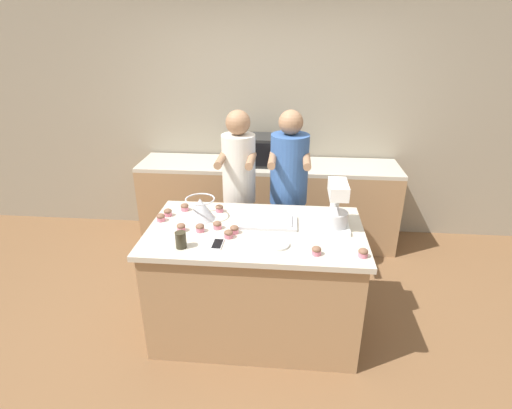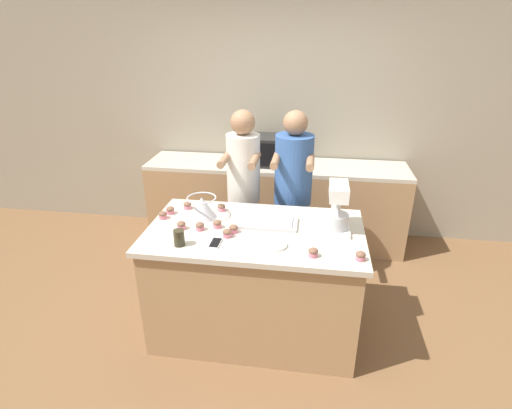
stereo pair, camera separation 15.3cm
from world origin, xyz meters
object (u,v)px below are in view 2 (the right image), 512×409
at_px(baking_tray, 269,222).
at_px(cupcake_7, 221,207).
at_px(cupcake_1, 234,229).
at_px(cupcake_9, 187,205).
at_px(person_left, 244,194).
at_px(cupcake_4, 361,256).
at_px(cupcake_5, 163,215).
at_px(mixing_bowl, 202,207).
at_px(cell_phone, 215,243).
at_px(cupcake_0, 170,210).
at_px(cupcake_2, 217,224).
at_px(microwave_oven, 272,150).
at_px(small_plate, 274,245).
at_px(drinking_glass, 179,238).
at_px(cupcake_10, 227,233).
at_px(cupcake_6, 181,225).
at_px(person_right, 292,198).
at_px(cupcake_8, 313,252).
at_px(stand_mixer, 337,210).
at_px(cupcake_3, 200,226).

height_order(baking_tray, cupcake_7, cupcake_7).
relative_size(cupcake_1, cupcake_9, 1.00).
distance_m(person_left, cupcake_4, 1.40).
bearing_deg(cupcake_5, mixing_bowl, 12.23).
relative_size(mixing_bowl, cell_phone, 1.57).
relative_size(cupcake_1, cupcake_4, 1.00).
xyz_separation_m(cupcake_0, cupcake_2, (0.43, -0.18, 0.00)).
bearing_deg(cupcake_0, cupcake_7, 16.09).
xyz_separation_m(microwave_oven, small_plate, (0.21, -1.73, -0.15)).
xyz_separation_m(drinking_glass, cupcake_5, (-0.26, 0.38, -0.03)).
bearing_deg(cupcake_7, mixing_bowl, -130.20).
xyz_separation_m(cupcake_1, cupcake_10, (-0.03, -0.07, 0.00)).
height_order(cupcake_2, cupcake_5, same).
relative_size(microwave_oven, cupcake_2, 8.56).
xyz_separation_m(microwave_oven, cupcake_4, (0.78, -1.82, -0.13)).
height_order(cupcake_2, cupcake_4, same).
height_order(person_left, cupcake_6, person_left).
distance_m(baking_tray, cupcake_6, 0.65).
relative_size(baking_tray, cupcake_5, 6.73).
relative_size(person_right, cupcake_9, 25.79).
bearing_deg(cupcake_10, cupcake_5, 158.73).
bearing_deg(drinking_glass, microwave_oven, 76.75).
height_order(cupcake_1, cupcake_8, same).
relative_size(person_right, cupcake_6, 25.79).
bearing_deg(cupcake_7, cell_phone, -81.53).
relative_size(drinking_glass, cupcake_4, 1.79).
bearing_deg(cupcake_5, cupcake_4, -15.01).
relative_size(baking_tray, cupcake_10, 6.73).
xyz_separation_m(stand_mixer, cupcake_9, (-1.19, 0.19, -0.13)).
relative_size(drinking_glass, cupcake_3, 1.79).
distance_m(small_plate, cupcake_0, 0.96).
distance_m(mixing_bowl, cupcake_4, 1.25).
bearing_deg(cupcake_5, person_left, 50.68).
bearing_deg(stand_mixer, cupcake_0, 176.40).
relative_size(mixing_bowl, drinking_glass, 2.00).
relative_size(microwave_oven, cupcake_3, 8.56).
xyz_separation_m(cupcake_7, cupcake_9, (-0.28, -0.00, 0.00)).
bearing_deg(small_plate, cupcake_1, 154.33).
height_order(person_left, cupcake_2, person_left).
distance_m(person_left, cupcake_9, 0.59).
xyz_separation_m(drinking_glass, cupcake_2, (0.19, 0.29, -0.03)).
xyz_separation_m(mixing_bowl, cupcake_10, (0.26, -0.28, -0.06)).
bearing_deg(drinking_glass, cupcake_10, 28.71).
height_order(stand_mixer, cupcake_9, stand_mixer).
bearing_deg(cupcake_0, baking_tray, -4.88).
bearing_deg(baking_tray, cell_phone, -132.91).
bearing_deg(cupcake_8, cupcake_1, 156.65).
distance_m(cell_phone, cupcake_9, 0.65).
xyz_separation_m(cupcake_2, cupcake_9, (-0.32, 0.29, 0.00)).
height_order(person_right, small_plate, person_right).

